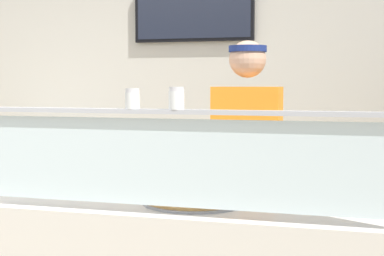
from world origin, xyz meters
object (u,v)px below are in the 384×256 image
(parmesan_shaker, at_px, (132,100))
(pepper_flake_shaker, at_px, (176,100))
(pizza_tray, at_px, (195,199))
(worker_figure, at_px, (247,173))
(pizza_server, at_px, (200,196))
(pizza_box_stack, at_px, (38,150))

(parmesan_shaker, distance_m, pepper_flake_shaker, 0.20)
(pizza_tray, distance_m, worker_figure, 0.62)
(parmesan_shaker, bearing_deg, pizza_server, 49.99)
(parmesan_shaker, bearing_deg, pepper_flake_shaker, 0.00)
(worker_figure, height_order, pizza_box_stack, worker_figure)
(pizza_box_stack, bearing_deg, pizza_tray, -40.55)
(pizza_tray, distance_m, pizza_box_stack, 2.31)
(pizza_tray, xyz_separation_m, parmesan_shaker, (-0.20, -0.29, 0.48))
(pizza_server, bearing_deg, parmesan_shaker, -118.90)
(pizza_tray, xyz_separation_m, pizza_box_stack, (-1.75, 1.50, 0.01))
(pizza_server, height_order, pizza_box_stack, pizza_box_stack)
(parmesan_shaker, bearing_deg, pizza_tray, 55.62)
(pizza_tray, relative_size, worker_figure, 0.29)
(pizza_tray, bearing_deg, pizza_server, -35.08)
(pizza_box_stack, bearing_deg, pizza_server, -40.47)
(pizza_box_stack, bearing_deg, pepper_flake_shaker, -45.61)
(worker_figure, relative_size, pizza_box_stack, 3.80)
(pizza_server, distance_m, parmesan_shaker, 0.58)
(pizza_tray, bearing_deg, parmesan_shaker, -124.38)
(pizza_tray, height_order, worker_figure, worker_figure)
(pizza_tray, height_order, parmesan_shaker, parmesan_shaker)
(worker_figure, xyz_separation_m, pizza_box_stack, (-1.89, 0.90, -0.03))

